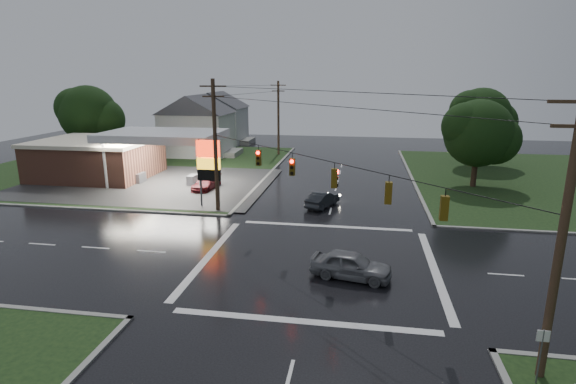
% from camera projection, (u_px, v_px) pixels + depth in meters
% --- Properties ---
extents(ground, '(120.00, 120.00, 0.00)m').
position_uv_depth(ground, '(318.00, 262.00, 27.82)').
color(ground, black).
rests_on(ground, ground).
extents(grass_nw, '(36.00, 36.00, 0.08)m').
position_uv_depth(grass_nw, '(133.00, 167.00, 56.72)').
color(grass_nw, black).
rests_on(grass_nw, ground).
extents(gas_station, '(26.20, 18.00, 5.60)m').
position_uv_depth(gas_station, '(106.00, 156.00, 50.02)').
color(gas_station, '#2D2D2D').
rests_on(gas_station, ground).
extents(pylon_sign, '(2.00, 0.35, 6.00)m').
position_uv_depth(pylon_sign, '(209.00, 162.00, 38.49)').
color(pylon_sign, '#59595E').
rests_on(pylon_sign, ground).
extents(utility_pole_nw, '(2.20, 0.32, 11.00)m').
position_uv_depth(utility_pole_nw, '(215.00, 144.00, 36.94)').
color(utility_pole_nw, '#382619').
rests_on(utility_pole_nw, ground).
extents(utility_pole_se, '(2.20, 0.32, 11.00)m').
position_uv_depth(utility_pole_se, '(562.00, 237.00, 15.82)').
color(utility_pole_se, '#382619').
rests_on(utility_pole_se, ground).
extents(utility_pole_n, '(2.20, 0.32, 10.50)m').
position_uv_depth(utility_pole_n, '(278.00, 117.00, 64.22)').
color(utility_pole_n, '#382619').
rests_on(utility_pole_n, ground).
extents(traffic_signals, '(26.87, 26.87, 1.47)m').
position_uv_depth(traffic_signals, '(320.00, 159.00, 26.17)').
color(traffic_signals, black).
rests_on(traffic_signals, ground).
extents(house_near, '(11.05, 8.48, 8.60)m').
position_uv_depth(house_near, '(198.00, 124.00, 64.38)').
color(house_near, silver).
rests_on(house_near, ground).
extents(house_far, '(11.05, 8.48, 8.60)m').
position_uv_depth(house_far, '(217.00, 117.00, 75.99)').
color(house_far, silver).
rests_on(house_far, ground).
extents(tree_nw_behind, '(8.93, 7.60, 10.00)m').
position_uv_depth(tree_nw_behind, '(89.00, 114.00, 60.22)').
color(tree_nw_behind, black).
rests_on(tree_nw_behind, ground).
extents(tree_ne_near, '(7.99, 6.80, 8.98)m').
position_uv_depth(tree_ne_near, '(480.00, 133.00, 45.21)').
color(tree_ne_near, black).
rests_on(tree_ne_near, ground).
extents(tree_ne_far, '(8.46, 7.20, 9.80)m').
position_uv_depth(tree_ne_far, '(482.00, 117.00, 56.04)').
color(tree_ne_far, black).
rests_on(tree_ne_far, ground).
extents(car_north, '(2.88, 4.34, 1.35)m').
position_uv_depth(car_north, '(322.00, 199.00, 39.46)').
color(car_north, black).
rests_on(car_north, ground).
extents(car_crossing, '(4.88, 2.71, 1.57)m').
position_uv_depth(car_crossing, '(351.00, 265.00, 25.52)').
color(car_crossing, slate).
rests_on(car_crossing, ground).
extents(car_pump, '(2.20, 4.59, 1.29)m').
position_uv_depth(car_pump, '(206.00, 183.00, 45.54)').
color(car_pump, maroon).
rests_on(car_pump, ground).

